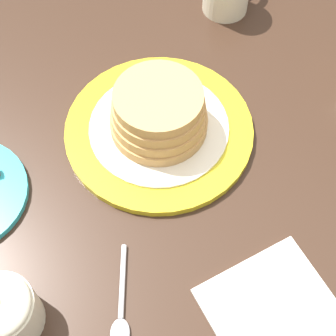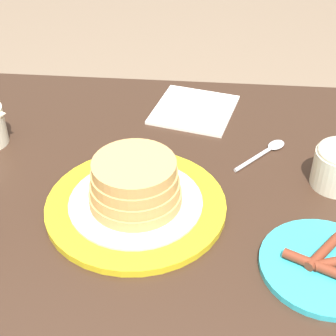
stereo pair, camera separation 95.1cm
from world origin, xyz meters
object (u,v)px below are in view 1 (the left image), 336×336
napkin (277,317)px  spoon (121,312)px  pancake_plate (159,120)px  sugar_bowl (2,311)px

napkin → spoon: 0.19m
pancake_plate → sugar_bowl: bearing=-164.2°
sugar_bowl → napkin: 0.32m
pancake_plate → sugar_bowl: (-0.32, -0.09, 0.01)m
napkin → spoon: spoon is taller
sugar_bowl → spoon: bearing=-38.0°
sugar_bowl → napkin: (0.24, -0.21, -0.04)m
pancake_plate → sugar_bowl: same height
napkin → spoon: bearing=136.6°
pancake_plate → napkin: (-0.07, -0.30, -0.03)m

